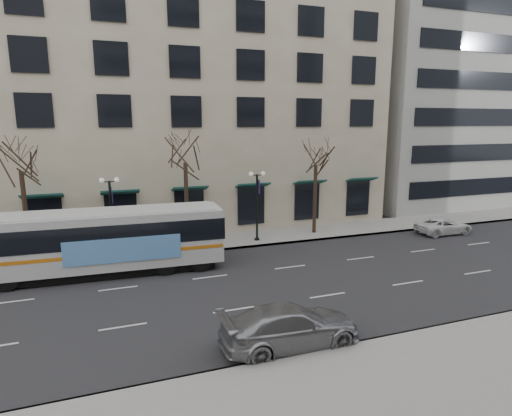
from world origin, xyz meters
name	(u,v)px	position (x,y,z in m)	size (l,w,h in m)	color
ground	(221,292)	(0.00, 0.00, 0.00)	(160.00, 160.00, 0.00)	black
sidewalk_far	(253,238)	(5.00, 9.00, 0.07)	(80.00, 4.00, 0.15)	gray
building_hotel	(136,84)	(-2.00, 21.00, 12.00)	(40.00, 20.00, 24.00)	tan
building_office	(440,43)	(32.00, 21.00, 17.50)	(25.00, 20.00, 35.00)	#999993
tree_far_left	(19,155)	(-10.00, 8.80, 6.70)	(3.60, 3.60, 8.34)	black
tree_far_mid	(185,148)	(0.00, 8.80, 6.91)	(3.60, 3.60, 8.55)	black
tree_far_right	(316,152)	(10.00, 8.80, 6.42)	(3.60, 3.60, 8.06)	black
lamp_post_left	(112,213)	(-4.99, 8.20, 2.94)	(1.22, 0.45, 5.21)	black
lamp_post_right	(257,203)	(5.01, 8.20, 2.94)	(1.22, 0.45, 5.21)	black
city_bus	(104,240)	(-5.54, 4.97, 2.03)	(13.82, 3.62, 3.71)	silver
silver_car	(290,326)	(1.15, -6.17, 0.82)	(2.28, 5.62, 1.63)	#98999F
white_pickup	(444,226)	(19.68, 5.43, 0.62)	(2.07, 4.50, 1.25)	white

